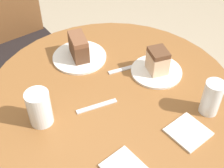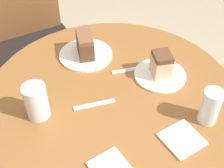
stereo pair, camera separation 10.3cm
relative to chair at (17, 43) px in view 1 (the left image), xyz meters
name	(u,v)px [view 1 (the left image)]	position (x,y,z in m)	size (l,w,h in m)	color
table	(112,124)	(-0.07, -0.85, 0.04)	(0.97, 0.97, 0.76)	brown
chair	(17,43)	(0.00, 0.00, 0.00)	(0.54, 0.51, 1.00)	brown
plate_near	(156,71)	(0.13, -0.91, 0.24)	(0.21, 0.21, 0.01)	white
plate_far	(80,57)	(-0.02, -0.61, 0.24)	(0.23, 0.23, 0.01)	white
cake_slice_near	(158,61)	(0.13, -0.91, 0.30)	(0.10, 0.10, 0.10)	beige
cake_slice_far	(79,47)	(-0.02, -0.61, 0.30)	(0.11, 0.13, 0.10)	brown
glass_lemonade	(40,110)	(-0.35, -0.78, 0.29)	(0.08, 0.08, 0.13)	beige
glass_water	(211,99)	(0.10, -1.17, 0.30)	(0.07, 0.07, 0.13)	silver
napkin_stack	(188,132)	(-0.04, -1.18, 0.24)	(0.14, 0.14, 0.01)	silver
fork	(126,69)	(0.06, -0.80, 0.24)	(0.15, 0.08, 0.00)	silver
spoon	(97,106)	(-0.17, -0.87, 0.24)	(0.15, 0.08, 0.00)	silver
napkin_side	(123,167)	(-0.29, -1.11, 0.24)	(0.12, 0.12, 0.01)	silver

